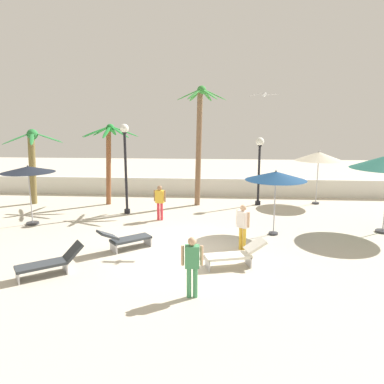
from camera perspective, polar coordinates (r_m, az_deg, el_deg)
name	(u,v)px	position (r m, az deg, el deg)	size (l,w,h in m)	color
ground_plane	(185,250)	(13.13, -1.01, -8.77)	(56.00, 56.00, 0.00)	beige
boundary_wall	(199,187)	(21.75, 1.12, 0.78)	(25.20, 0.30, 1.02)	silver
patio_umbrella_0	(276,176)	(14.57, 12.65, 2.36)	(2.33, 2.33, 2.55)	#333338
patio_umbrella_2	(28,170)	(17.05, -23.68, 3.02)	(2.19, 2.19, 2.56)	#333338
patio_umbrella_3	(319,156)	(20.43, 18.74, 5.15)	(2.42, 2.42, 2.79)	#333338
palm_tree_0	(199,133)	(19.03, 1.15, 8.93)	(2.46, 2.30, 6.02)	brown
palm_tree_1	(32,156)	(21.10, -23.12, 5.01)	(3.10, 2.85, 3.91)	brown
palm_tree_2	(109,150)	(19.70, -12.47, 6.20)	(2.89, 2.90, 4.16)	brown
lamp_post_0	(259,160)	(19.46, 10.21, 4.85)	(0.42, 0.42, 3.50)	black
lamp_post_1	(125,156)	(17.65, -10.12, 5.42)	(0.41, 0.41, 4.20)	black
lounge_chair_0	(125,239)	(13.19, -10.19, -7.00)	(1.78, 1.59, 0.82)	#B7B7BC
lounge_chair_1	(50,262)	(11.79, -20.76, -9.94)	(1.84, 1.56, 0.84)	#B7B7BC
lounge_chair_2	(235,254)	(11.70, 6.64, -9.35)	(1.94, 1.03, 0.83)	#B7B7BC
guest_0	(192,261)	(9.54, 0.02, -10.53)	(0.56, 0.26, 1.61)	#3F8C59
guest_1	(160,199)	(16.58, -4.92, -1.13)	(0.55, 0.31, 1.56)	#D8333F
guest_2	(243,223)	(12.93, 7.75, -4.68)	(0.43, 0.42, 1.61)	gold
seagull_0	(264,95)	(14.41, 10.92, 14.34)	(1.07, 0.38, 0.14)	white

